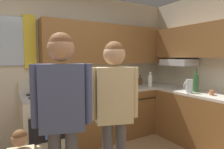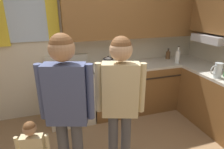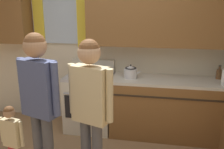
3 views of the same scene
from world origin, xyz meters
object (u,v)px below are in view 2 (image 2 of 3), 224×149
Objects in this scene: bottle_milk_white at (178,57)px; water_pitcher at (218,70)px; bottle_squat_brown at (168,55)px; adult_in_plaid at (120,95)px; stove_oven at (71,95)px; mug_cobalt_blue at (219,70)px; stovetop_kettle at (108,62)px; adult_holding_child at (66,100)px.

water_pitcher is at bearing -82.99° from bottle_milk_white.
bottle_milk_white is at bearing -91.25° from bottle_squat_brown.
bottle_milk_white is at bearing 37.59° from adult_in_plaid.
stove_oven is 2.03m from bottle_squat_brown.
water_pitcher reaches higher than bottle_squat_brown.
water_pitcher is (-0.21, -0.16, 0.07)m from mug_cobalt_blue.
bottle_squat_brown is at bearing 94.72° from water_pitcher.
bottle_milk_white is 1.42× the size of water_pitcher.
stove_oven is 0.85m from stovetop_kettle.
bottle_milk_white is 1.14× the size of stovetop_kettle.
bottle_squat_brown is at bearing 107.32° from mug_cobalt_blue.
adult_in_plaid is at bearing -101.20° from stovetop_kettle.
stovetop_kettle reaches higher than mug_cobalt_blue.
adult_holding_child is at bearing -167.12° from mug_cobalt_blue.
adult_holding_child is (-2.18, -0.39, 0.05)m from water_pitcher.
mug_cobalt_blue is at bearing 37.29° from water_pitcher.
bottle_squat_brown is at bearing 4.64° from stove_oven.
bottle_milk_white is (1.95, -0.16, 0.55)m from stove_oven.
bottle_squat_brown is 0.65× the size of bottle_milk_white.
mug_cobalt_blue is at bearing 16.13° from adult_in_plaid.
stovetop_kettle is at bearing -3.24° from stove_oven.
stovetop_kettle is at bearing 78.80° from adult_in_plaid.
stovetop_kettle is 1.34m from adult_in_plaid.
bottle_squat_brown is 0.75× the size of stovetop_kettle.
bottle_milk_white reaches higher than stove_oven.
stovetop_kettle is (0.66, -0.04, 0.53)m from stove_oven.
adult_holding_child is at bearing -144.07° from bottle_squat_brown.
stovetop_kettle is at bearing 58.87° from adult_holding_child.
bottle_milk_white reaches higher than water_pitcher.
adult_holding_child is at bearing -121.13° from stovetop_kettle.
stovetop_kettle is 1.54m from adult_holding_child.
adult_holding_child is (-0.14, -1.36, 0.59)m from stove_oven.
adult_in_plaid reaches higher than stove_oven.
adult_holding_child reaches higher than stovetop_kettle.
adult_holding_child is 1.03× the size of adult_in_plaid.
water_pitcher is at bearing -33.89° from stovetop_kettle.
adult_holding_child reaches higher than mug_cobalt_blue.
bottle_milk_white is at bearing 115.27° from mug_cobalt_blue.
water_pitcher is at bearing 10.07° from adult_holding_child.
bottle_milk_white is 0.19× the size of adult_holding_child.
stove_oven is 0.65× the size of adult_holding_child.
adult_in_plaid is at bearing -73.44° from stove_oven.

